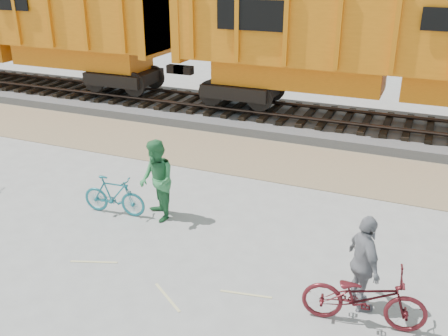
{
  "coord_description": "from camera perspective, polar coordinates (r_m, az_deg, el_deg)",
  "views": [
    {
      "loc": [
        4.39,
        -7.22,
        5.31
      ],
      "look_at": [
        0.7,
        1.5,
        1.32
      ],
      "focal_mm": 40.0,
      "sensor_mm": 36.0,
      "label": 1
    }
  ],
  "objects": [
    {
      "name": "bicycle_maroon",
      "position": [
        8.21,
        15.72,
        -14.02
      ],
      "size": [
        1.96,
        0.91,
        0.99
      ],
      "primitive_type": "imported",
      "rotation": [
        0.0,
        0.0,
        1.71
      ],
      "color": "#54151A",
      "rests_on": "ground"
    },
    {
      "name": "ballast_bed",
      "position": [
        17.57,
        7.46,
        5.56
      ],
      "size": [
        120.0,
        4.0,
        0.3
      ],
      "primitive_type": "cube",
      "color": "slate",
      "rests_on": "ground"
    },
    {
      "name": "gravel_strip",
      "position": [
        14.46,
        3.61,
        1.28
      ],
      "size": [
        120.0,
        3.0,
        0.02
      ],
      "primitive_type": "cube",
      "color": "#9E8562",
      "rests_on": "ground"
    },
    {
      "name": "hopper_car_left",
      "position": [
        22.98,
        -22.64,
        15.41
      ],
      "size": [
        14.0,
        3.13,
        4.65
      ],
      "color": "black",
      "rests_on": "track"
    },
    {
      "name": "track",
      "position": [
        17.48,
        7.52,
        6.57
      ],
      "size": [
        120.0,
        2.6,
        0.24
      ],
      "color": "black",
      "rests_on": "ballast_bed"
    },
    {
      "name": "person_woman",
      "position": [
        8.36,
        15.69,
        -10.49
      ],
      "size": [
        0.87,
        1.04,
        1.67
      ],
      "primitive_type": "imported",
      "rotation": [
        0.0,
        0.0,
        2.13
      ],
      "color": "gray",
      "rests_on": "ground"
    },
    {
      "name": "person_man",
      "position": [
        10.81,
        -7.71,
        -1.45
      ],
      "size": [
        1.1,
        1.1,
        1.8
      ],
      "primitive_type": "imported",
      "rotation": [
        0.0,
        0.0,
        -0.77
      ],
      "color": "#317C45",
      "rests_on": "ground"
    },
    {
      "name": "hopper_car_center",
      "position": [
        16.42,
        19.35,
        13.53
      ],
      "size": [
        14.0,
        3.13,
        4.65
      ],
      "color": "black",
      "rests_on": "track"
    },
    {
      "name": "ground",
      "position": [
        9.98,
        -7.19,
        -9.52
      ],
      "size": [
        120.0,
        120.0,
        0.0
      ],
      "primitive_type": "plane",
      "color": "#9E9E99",
      "rests_on": "ground"
    },
    {
      "name": "bicycle_teal",
      "position": [
        11.36,
        -12.47,
        -3.09
      ],
      "size": [
        1.52,
        0.57,
        0.9
      ],
      "primitive_type": "imported",
      "rotation": [
        0.0,
        0.0,
        1.67
      ],
      "color": "#1F707C",
      "rests_on": "ground"
    }
  ]
}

